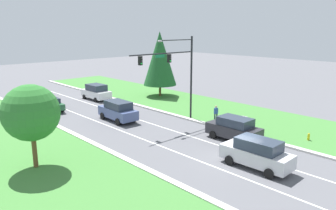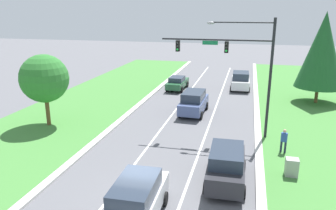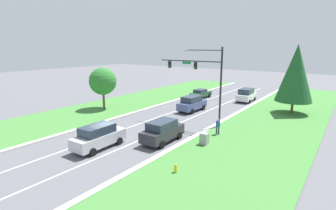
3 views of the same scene
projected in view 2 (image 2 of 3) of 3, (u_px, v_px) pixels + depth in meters
ground_plane at (142, 205)px, 15.94m from camera, size 160.00×160.00×0.00m
curb_strip_left at (40, 189)px, 17.21m from camera, size 0.50×90.00×0.15m
lane_stripe_inner_left at (108, 200)px, 16.35m from camera, size 0.14×81.00×0.01m
lane_stripe_inner_right at (178, 210)px, 15.52m from camera, size 0.14×81.00×0.01m
traffic_signal_mast at (240, 60)px, 23.15m from camera, size 7.94×0.41×8.63m
silver_suv at (136, 201)px, 14.36m from camera, size 2.17×4.96×2.07m
charcoal_suv at (226, 165)px, 17.72m from camera, size 2.20×4.75×2.02m
forest_sedan at (177, 83)px, 38.69m from camera, size 2.10×4.65×1.56m
slate_blue_suv at (194, 102)px, 29.63m from camera, size 2.27×4.88×2.09m
white_suv at (240, 81)px, 38.74m from camera, size 2.31×4.60×2.07m
utility_cabinet at (292, 168)px, 18.45m from camera, size 0.70×0.60×1.11m
pedestrian at (284, 140)px, 21.36m from camera, size 0.43×0.31×1.69m
conifer_near_right_tree at (322, 50)px, 31.74m from camera, size 4.59×4.59×9.01m
oak_near_left_tree at (44, 79)px, 25.73m from camera, size 3.81×3.81×5.83m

